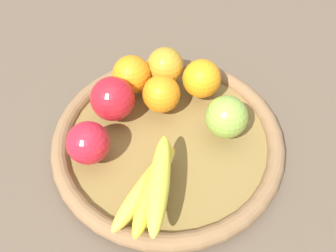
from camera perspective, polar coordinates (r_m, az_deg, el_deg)
name	(u,v)px	position (r m, az deg, el deg)	size (l,w,h in m)	color
ground_plane	(168,145)	(0.68, 0.00, -2.95)	(2.40, 2.40, 0.00)	brown
basket	(168,139)	(0.66, 0.00, -2.12)	(0.42, 0.42, 0.04)	olive
banana_bunch	(153,185)	(0.56, -2.45, -9.29)	(0.15, 0.17, 0.06)	yellow
apple_0	(226,117)	(0.63, 9.17, 1.41)	(0.07, 0.07, 0.07)	#85A63E
orange_2	(161,94)	(0.66, -1.05, 5.08)	(0.07, 0.07, 0.07)	orange
apple_1	(113,99)	(0.65, -8.71, 4.24)	(0.08, 0.08, 0.08)	red
orange_0	(202,79)	(0.69, 5.33, 7.44)	(0.07, 0.07, 0.07)	orange
orange_1	(132,74)	(0.70, -5.74, 8.08)	(0.07, 0.07, 0.07)	orange
apple_3	(165,66)	(0.71, -0.43, 9.45)	(0.07, 0.07, 0.07)	#B98722
apple_2	(88,143)	(0.60, -12.45, -2.61)	(0.07, 0.07, 0.07)	red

